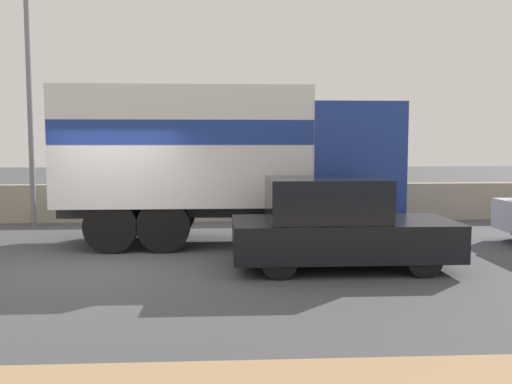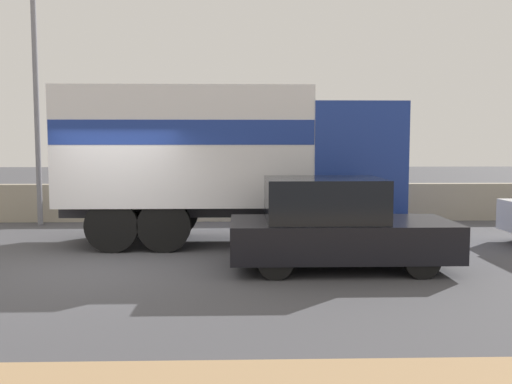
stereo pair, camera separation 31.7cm
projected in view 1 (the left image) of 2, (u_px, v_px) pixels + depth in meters
The scene contains 5 objects.
ground_plane at pixel (101, 270), 9.94m from camera, with size 80.00×80.00×0.00m, color #47474C.
stone_wall_backdrop at pixel (146, 203), 15.90m from camera, with size 60.00×0.35×1.05m.
street_lamp at pixel (29, 70), 14.76m from camera, with size 0.56×0.28×7.08m.
box_truck at pixel (224, 153), 12.45m from camera, with size 7.17×2.43×3.36m.
car_hatchback at pixel (337, 225), 10.02m from camera, with size 3.87×1.75×1.60m.
Camera 1 is at (2.15, -9.92, 2.24)m, focal length 40.00 mm.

